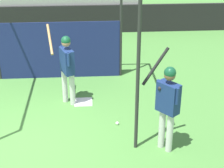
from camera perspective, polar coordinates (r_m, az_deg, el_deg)
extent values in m
plane|color=#477F38|center=(7.94, -13.88, -9.45)|extent=(60.00, 60.00, 0.00)
cube|color=black|center=(14.47, -9.59, 9.61)|extent=(24.00, 0.12, 1.06)
cube|color=navy|center=(15.02, -16.01, 11.87)|extent=(0.45, 0.40, 0.10)
cube|color=navy|center=(14.91, -13.90, 12.01)|extent=(0.45, 0.40, 0.10)
cube|color=navy|center=(14.83, -11.76, 12.15)|extent=(0.45, 0.40, 0.10)
cube|color=navy|center=(14.76, -9.60, 12.26)|extent=(0.45, 0.40, 0.10)
cube|color=navy|center=(14.72, -7.42, 12.36)|extent=(0.45, 0.40, 0.10)
cube|color=navy|center=(14.70, -5.23, 12.45)|extent=(0.45, 0.40, 0.10)
cube|color=navy|center=(14.69, -3.04, 12.51)|extent=(0.45, 0.40, 0.10)
cube|color=navy|center=(14.71, -0.84, 12.56)|extent=(0.45, 0.40, 0.10)
cube|color=navy|center=(14.75, 1.34, 12.59)|extent=(0.45, 0.40, 0.10)
cylinder|color=#282828|center=(6.96, 3.96, 1.19)|extent=(0.07, 0.07, 3.18)
cylinder|color=#282828|center=(10.27, 1.38, 9.44)|extent=(0.07, 0.07, 3.18)
cube|color=navy|center=(10.49, -8.00, 5.07)|extent=(3.34, 0.03, 1.62)
cube|color=white|center=(9.38, -4.39, -2.74)|extent=(0.44, 0.44, 0.02)
cylinder|color=silver|center=(9.13, -6.07, -0.78)|extent=(0.17, 0.17, 0.83)
cylinder|color=silver|center=(9.29, -7.22, -0.36)|extent=(0.17, 0.17, 0.83)
cube|color=navy|center=(8.92, -6.88, 3.52)|extent=(0.38, 0.54, 0.59)
sphere|color=#A37556|center=(8.76, -7.04, 6.30)|extent=(0.21, 0.21, 0.21)
sphere|color=#144C2D|center=(8.74, -7.05, 6.59)|extent=(0.22, 0.22, 0.22)
cylinder|color=navy|center=(8.63, -6.63, 3.70)|extent=(0.09, 0.09, 0.32)
cylinder|color=navy|center=(9.09, -7.68, 4.81)|extent=(0.09, 0.09, 0.32)
cylinder|color=#AD7F4C|center=(8.92, -9.45, 6.75)|extent=(0.20, 0.74, 0.54)
sphere|color=#AD7F4C|center=(9.04, -7.11, 5.49)|extent=(0.08, 0.08, 0.08)
cylinder|color=silver|center=(7.48, 8.79, -7.31)|extent=(0.18, 0.18, 0.86)
cylinder|color=silver|center=(7.59, 7.61, -6.73)|extent=(0.18, 0.18, 0.86)
cube|color=navy|center=(7.17, 8.56, -2.08)|extent=(0.45, 0.48, 0.61)
sphere|color=brown|center=(6.96, 8.81, 1.36)|extent=(0.21, 0.21, 0.21)
sphere|color=#144C2D|center=(6.94, 8.84, 1.72)|extent=(0.23, 0.23, 0.23)
cylinder|color=navy|center=(6.95, 9.91, -1.83)|extent=(0.10, 0.10, 0.33)
cylinder|color=navy|center=(7.20, 7.00, -0.60)|extent=(0.10, 0.10, 0.33)
cylinder|color=black|center=(7.14, 6.65, 2.68)|extent=(0.54, 0.19, 0.73)
sphere|color=black|center=(7.08, 7.32, -0.66)|extent=(0.08, 0.08, 0.08)
sphere|color=white|center=(8.43, 0.80, -6.00)|extent=(0.07, 0.07, 0.07)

